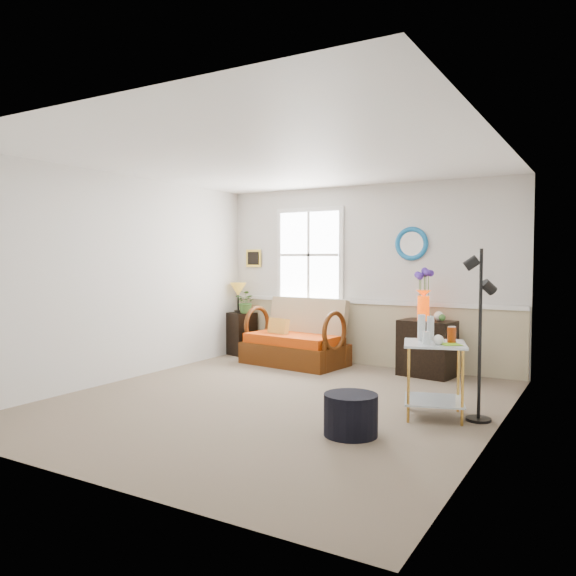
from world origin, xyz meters
The scene contains 19 objects.
floor centered at (0.00, 0.00, 0.00)m, with size 4.50×5.00×0.01m, color #6B5D4D.
ceiling centered at (0.00, 0.00, 2.60)m, with size 4.50×5.00×0.01m, color white.
walls centered at (0.00, 0.00, 1.30)m, with size 4.51×5.01×2.60m.
wainscot centered at (0.00, 2.48, 0.45)m, with size 4.46×0.02×0.90m, color tan.
chair_rail centered at (0.00, 2.47, 0.92)m, with size 4.46×0.04×0.06m, color silver.
window centered at (-0.90, 2.47, 1.60)m, with size 1.14×0.06×1.44m, color white, non-canonical shape.
picture centered at (-1.92, 2.48, 1.55)m, with size 0.28×0.03×0.28m, color gold.
mirror centered at (0.70, 2.48, 1.75)m, with size 0.47×0.47×0.07m, color #1572BE.
loveseat centered at (-0.88, 1.98, 0.48)m, with size 1.46×0.83×0.95m, color #512205, non-canonical shape.
throw_pillow centered at (-1.13, 1.93, 0.49)m, with size 0.36×0.09×0.36m, color #BD6816, non-canonical shape.
lamp_stand centered at (-2.05, 2.30, 0.34)m, with size 0.38×0.38×0.68m, color black, non-canonical shape.
table_lamp centered at (-2.08, 2.27, 0.92)m, with size 0.26×0.26×0.48m, color #BF8B25, non-canonical shape.
potted_plant centered at (-1.91, 2.25, 0.82)m, with size 0.33×0.37×0.28m, color #366127.
cabinet centered at (1.03, 2.15, 0.37)m, with size 0.69×0.44×0.74m, color black, non-canonical shape.
flower_vase centered at (0.98, 2.13, 1.07)m, with size 0.20×0.20×0.67m, color #F73C00, non-canonical shape.
side_table centered at (1.64, 0.29, 0.37)m, with size 0.58×0.58×0.73m, color gold, non-canonical shape.
tabletop_items centered at (1.67, 0.34, 0.86)m, with size 0.44×0.44×0.26m, color silver, non-canonical shape.
floor_lamp centered at (2.05, 0.38, 0.82)m, with size 0.24×0.24×1.64m, color black, non-canonical shape.
ottoman centered at (1.17, -0.64, 0.18)m, with size 0.47×0.47×0.36m, color black.
Camera 1 is at (3.13, -5.08, 1.54)m, focal length 35.00 mm.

